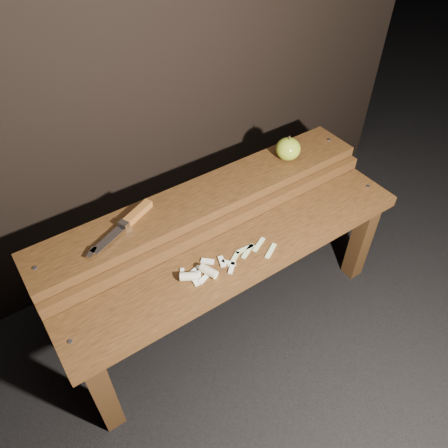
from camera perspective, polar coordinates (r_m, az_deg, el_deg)
ground at (r=1.72m, az=1.16°, el=-11.95°), size 60.00×60.00×0.00m
bench_front_tier at (r=1.41m, az=2.80°, el=-5.66°), size 1.20×0.20×0.42m
bench_rear_tier at (r=1.49m, az=-2.30°, el=1.35°), size 1.20×0.21×0.50m
apple at (r=1.59m, az=8.37°, el=9.68°), size 0.09×0.09×0.09m
knife at (r=1.36m, az=-12.10°, el=0.61°), size 0.26×0.13×0.02m
apple_scraps at (r=1.30m, az=-1.96°, el=-5.93°), size 0.33×0.12×0.03m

